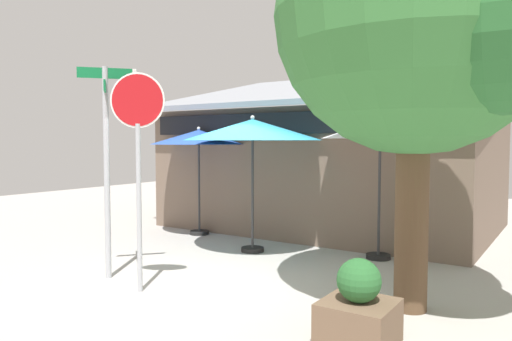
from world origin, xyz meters
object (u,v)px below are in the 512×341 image
(street_sign_post, at_px, (107,152))
(patio_umbrella_ivory_right, at_px, (380,130))
(patio_umbrella_royal_blue_left, at_px, (199,138))
(shade_tree, at_px, (426,17))
(stop_sign, at_px, (138,140))
(sidewalk_planter, at_px, (359,310))
(patio_umbrella_teal_center, at_px, (252,130))

(street_sign_post, relative_size, patio_umbrella_ivory_right, 1.26)
(patio_umbrella_ivory_right, bearing_deg, patio_umbrella_royal_blue_left, -179.53)
(patio_umbrella_royal_blue_left, relative_size, patio_umbrella_ivory_right, 0.95)
(patio_umbrella_ivory_right, xyz_separation_m, shade_tree, (1.38, -2.42, 1.28))
(stop_sign, relative_size, patio_umbrella_royal_blue_left, 1.25)
(street_sign_post, relative_size, sidewalk_planter, 3.59)
(street_sign_post, bearing_deg, patio_umbrella_teal_center, 72.40)
(patio_umbrella_teal_center, bearing_deg, sidewalk_planter, -41.35)
(patio_umbrella_royal_blue_left, bearing_deg, patio_umbrella_ivory_right, 0.47)
(stop_sign, xyz_separation_m, patio_umbrella_royal_blue_left, (-2.05, 3.69, 0.06))
(shade_tree, bearing_deg, patio_umbrella_teal_center, 155.66)
(stop_sign, relative_size, patio_umbrella_teal_center, 1.16)
(patio_umbrella_royal_blue_left, distance_m, shade_tree, 6.23)
(street_sign_post, bearing_deg, sidewalk_planter, -2.55)
(patio_umbrella_royal_blue_left, distance_m, patio_umbrella_teal_center, 2.13)
(shade_tree, bearing_deg, street_sign_post, -166.17)
(patio_umbrella_royal_blue_left, xyz_separation_m, sidewalk_planter, (5.30, -3.67, -1.84))
(stop_sign, height_order, patio_umbrella_teal_center, stop_sign)
(shade_tree, bearing_deg, stop_sign, -159.73)
(sidewalk_planter, bearing_deg, patio_umbrella_teal_center, 138.65)
(patio_umbrella_royal_blue_left, height_order, shade_tree, shade_tree)
(patio_umbrella_ivory_right, height_order, sidewalk_planter, patio_umbrella_ivory_right)
(stop_sign, bearing_deg, patio_umbrella_teal_center, 91.16)
(street_sign_post, height_order, patio_umbrella_ivory_right, street_sign_post)
(shade_tree, bearing_deg, sidewalk_planter, -102.66)
(street_sign_post, xyz_separation_m, sidewalk_planter, (4.17, -0.19, -1.61))
(street_sign_post, xyz_separation_m, patio_umbrella_teal_center, (0.86, 2.72, 0.37))
(stop_sign, distance_m, patio_umbrella_royal_blue_left, 4.22)
(patio_umbrella_royal_blue_left, bearing_deg, sidewalk_planter, -34.73)
(street_sign_post, bearing_deg, shade_tree, 13.83)
(stop_sign, xyz_separation_m, shade_tree, (3.54, 1.31, 1.47))
(street_sign_post, distance_m, patio_umbrella_teal_center, 2.88)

